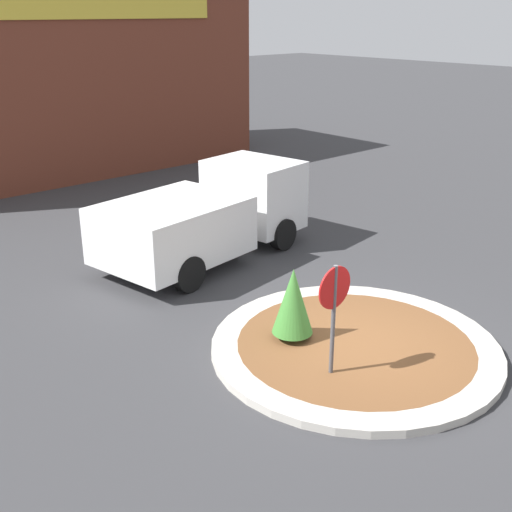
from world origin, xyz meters
TOP-DOWN VIEW (x-y plane):
  - ground_plane at (0.00, 0.00)m, footprint 120.00×120.00m
  - traffic_island at (0.00, 0.00)m, footprint 5.12×5.12m
  - stop_sign at (-1.05, -0.37)m, footprint 0.70×0.07m
  - island_shrub at (-0.68, 0.90)m, footprint 0.74×0.74m
  - utility_truck at (0.93, 5.41)m, footprint 5.67×3.08m
  - storefront_building at (2.67, 16.95)m, footprint 14.22×6.07m

SIDE VIEW (x-z plane):
  - ground_plane at x=0.00m, z-range 0.00..0.00m
  - traffic_island at x=0.00m, z-range 0.00..0.14m
  - island_shrub at x=-0.68m, z-range 0.20..1.54m
  - utility_truck at x=0.93m, z-range 0.02..2.12m
  - stop_sign at x=-1.05m, z-range 0.39..2.41m
  - storefront_building at x=2.67m, z-range 0.00..6.66m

